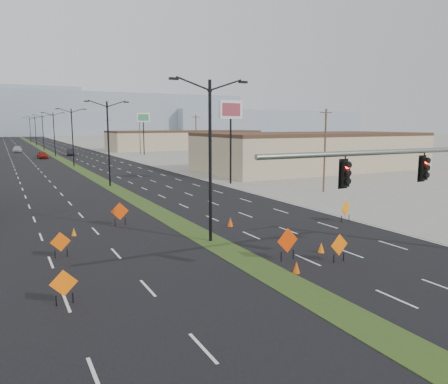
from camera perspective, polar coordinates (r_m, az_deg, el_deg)
name	(u,v)px	position (r m, az deg, el deg)	size (l,w,h in m)	color
ground	(342,313)	(18.39, 15.12, -15.04)	(600.00, 600.00, 0.00)	gray
road_surface	(54,155)	(113.12, -21.37, 4.51)	(25.00, 400.00, 0.02)	black
median_strip	(54,155)	(113.12, -21.37, 4.51)	(2.00, 400.00, 0.04)	#294418
building_se_near	(311,153)	(73.33, 11.28, 5.07)	(36.00, 18.00, 5.50)	#C2B08B
building_se_far	(184,141)	(132.03, -5.20, 6.70)	(44.00, 16.00, 5.00)	#C2B08B
mesa_center	(82,114)	(316.59, -18.10, 9.61)	(220.00, 50.00, 28.00)	#8B99AD
mesa_east	(264,122)	(357.87, 5.21, 9.07)	(160.00, 50.00, 18.00)	#8B99AD
signal_mast	(448,175)	(24.79, 27.21, 1.94)	(16.30, 0.60, 8.00)	slate
streetlight_0	(210,156)	(26.96, -1.82, 4.73)	(5.15, 0.24, 10.02)	black
streetlight_1	(108,141)	(53.58, -14.87, 6.48)	(5.15, 0.24, 10.02)	black
streetlight_2	(72,135)	(81.14, -19.18, 6.99)	(5.15, 0.24, 10.02)	black
streetlight_3	(54,133)	(108.92, -21.31, 7.23)	(5.15, 0.24, 10.02)	black
streetlight_4	(43,131)	(136.79, -22.57, 7.36)	(5.15, 0.24, 10.02)	black
streetlight_5	(35,130)	(164.71, -23.41, 7.45)	(5.15, 0.24, 10.02)	black
streetlight_6	(30,129)	(192.65, -24.00, 7.51)	(5.15, 0.24, 10.02)	black
utility_pole_0	(325,149)	(48.91, 13.04, 5.48)	(1.60, 0.20, 9.00)	#4C3823
utility_pole_1	(196,139)	(78.92, -3.67, 6.88)	(1.60, 0.20, 9.00)	#4C3823
utility_pole_2	(140,135)	(111.86, -10.92, 7.31)	(1.60, 0.20, 9.00)	#4C3823
utility_pole_3	(109,133)	(145.77, -14.85, 7.50)	(1.60, 0.20, 9.00)	#4C3823
car_left	(42,155)	(102.48, -22.63, 4.48)	(1.82, 4.53, 1.54)	maroon
car_mid	(71,152)	(110.22, -19.41, 4.92)	(1.63, 4.67, 1.54)	black
car_far	(17,149)	(128.51, -25.38, 5.06)	(2.18, 5.36, 1.56)	#A3A9AD
construction_sign_0	(64,284)	(19.36, -20.20, -11.27)	(1.12, 0.07, 1.49)	#FF6405
construction_sign_1	(61,243)	(25.95, -20.58, -6.23)	(1.10, 0.12, 1.46)	#DF4F04
construction_sign_2	(120,212)	(32.77, -13.45, -2.56)	(1.29, 0.09, 1.72)	#DE3B04
construction_sign_3	(288,241)	(23.99, 8.30, -6.41)	(1.37, 0.13, 1.82)	red
construction_sign_4	(339,246)	(24.30, 14.82, -6.82)	(1.17, 0.11, 1.56)	#FF6305
construction_sign_5	(346,209)	(34.31, 15.60, -2.15)	(1.20, 0.52, 1.70)	orange
cone_0	(296,267)	(22.31, 9.45, -9.68)	(0.37, 0.37, 0.62)	#D54804
cone_1	(321,248)	(25.98, 12.59, -7.10)	(0.37, 0.37, 0.62)	#FF6E05
cone_2	(230,222)	(31.71, 0.83, -3.93)	(0.41, 0.41, 0.68)	#E94604
cone_3	(74,232)	(30.77, -19.02, -4.94)	(0.33, 0.33, 0.55)	orange
pole_sign_east_near	(231,116)	(54.23, 0.89, 9.95)	(3.35, 0.82, 10.24)	black
pole_sign_east_far	(143,120)	(108.18, -10.50, 9.17)	(3.30, 0.53, 10.08)	black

